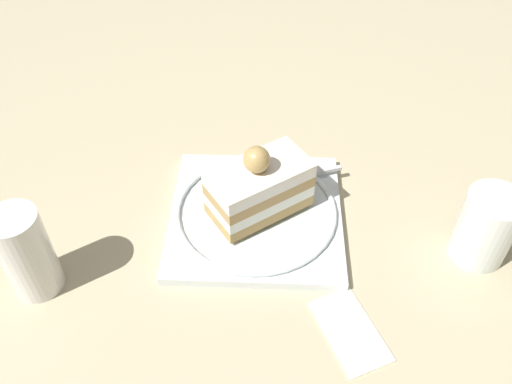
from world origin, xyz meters
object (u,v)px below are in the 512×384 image
(drink_glass_far, at_px, (28,256))
(drink_glass_near, at_px, (485,230))
(fork, at_px, (301,175))
(dessert_plate, at_px, (256,214))
(cake_slice, at_px, (259,187))
(folded_napkin, at_px, (350,330))

(drink_glass_far, bearing_deg, drink_glass_near, 86.15)
(fork, height_order, drink_glass_near, drink_glass_near)
(dessert_plate, relative_size, fork, 2.36)
(cake_slice, bearing_deg, drink_glass_far, -76.64)
(cake_slice, relative_size, fork, 1.29)
(folded_napkin, bearing_deg, dessert_plate, -157.19)
(drink_glass_near, bearing_deg, folded_napkin, -65.83)
(cake_slice, height_order, drink_glass_far, cake_slice)
(fork, xyz_separation_m, drink_glass_near, (0.15, 0.19, 0.02))
(drink_glass_near, distance_m, drink_glass_far, 0.52)
(dessert_plate, distance_m, cake_slice, 0.05)
(fork, distance_m, drink_glass_near, 0.24)
(drink_glass_far, bearing_deg, dessert_plate, 103.19)
(dessert_plate, relative_size, drink_glass_far, 2.25)
(fork, distance_m, drink_glass_far, 0.35)
(dessert_plate, height_order, fork, fork)
(fork, bearing_deg, dessert_plate, -55.00)
(drink_glass_far, relative_size, folded_napkin, 1.17)
(dessert_plate, height_order, drink_glass_far, drink_glass_far)
(dessert_plate, bearing_deg, drink_glass_far, -76.81)
(drink_glass_far, bearing_deg, folded_napkin, 71.03)
(dessert_plate, xyz_separation_m, drink_glass_far, (0.06, -0.26, 0.04))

